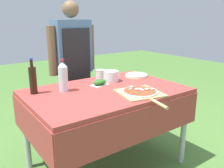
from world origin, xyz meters
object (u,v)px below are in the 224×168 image
at_px(oil_bottle, 33,79).
at_px(sauce_jar, 100,75).
at_px(water_bottle, 63,76).
at_px(plate_stack, 136,75).
at_px(person_cook, 73,60).
at_px(mixing_tub, 111,76).
at_px(prep_table, 106,99).
at_px(pizza_on_peel, 140,92).
at_px(herb_container, 100,82).

xyz_separation_m(oil_bottle, sauce_jar, (0.72, 0.09, -0.08)).
distance_m(water_bottle, plate_stack, 0.87).
height_order(person_cook, mixing_tub, person_cook).
distance_m(prep_table, sauce_jar, 0.41).
relative_size(water_bottle, sauce_jar, 2.88).
bearing_deg(prep_table, plate_stack, 20.87).
bearing_deg(pizza_on_peel, mixing_tub, 97.03).
bearing_deg(sauce_jar, pizza_on_peel, -90.68).
height_order(herb_container, mixing_tub, mixing_tub).
bearing_deg(plate_stack, sauce_jar, 158.15).
height_order(mixing_tub, plate_stack, mixing_tub).
height_order(prep_table, pizza_on_peel, pizza_on_peel).
bearing_deg(water_bottle, plate_stack, 1.98).
distance_m(pizza_on_peel, oil_bottle, 0.90).
bearing_deg(herb_container, sauce_jar, 56.00).
relative_size(pizza_on_peel, mixing_tub, 3.79).
xyz_separation_m(herb_container, sauce_jar, (0.14, 0.21, 0.01)).
distance_m(herb_container, plate_stack, 0.51).
xyz_separation_m(pizza_on_peel, sauce_jar, (0.01, 0.63, 0.03)).
bearing_deg(oil_bottle, sauce_jar, 7.43).
xyz_separation_m(person_cook, sauce_jar, (0.12, -0.37, -0.11)).
relative_size(prep_table, mixing_tub, 9.06).
height_order(plate_stack, sauce_jar, sauce_jar).
bearing_deg(sauce_jar, prep_table, -115.41).
distance_m(oil_bottle, herb_container, 0.60).
bearing_deg(person_cook, water_bottle, 50.48).
bearing_deg(herb_container, oil_bottle, 169.13).
height_order(pizza_on_peel, water_bottle, water_bottle).
distance_m(person_cook, pizza_on_peel, 1.01).
relative_size(water_bottle, plate_stack, 1.15).
relative_size(oil_bottle, water_bottle, 1.09).
bearing_deg(sauce_jar, water_bottle, -160.09).
bearing_deg(herb_container, water_bottle, 175.35).
xyz_separation_m(prep_table, oil_bottle, (-0.56, 0.26, 0.21)).
relative_size(herb_container, plate_stack, 0.75).
bearing_deg(oil_bottle, person_cook, 37.77).
bearing_deg(mixing_tub, prep_table, -134.53).
xyz_separation_m(prep_table, sauce_jar, (0.17, 0.35, 0.13)).
xyz_separation_m(prep_table, herb_container, (0.03, 0.15, 0.12)).
bearing_deg(prep_table, pizza_on_peel, -59.48).
distance_m(pizza_on_peel, sauce_jar, 0.63).
distance_m(mixing_tub, sauce_jar, 0.15).
distance_m(person_cook, oil_bottle, 0.76).
distance_m(herb_container, sauce_jar, 0.25).
distance_m(prep_table, person_cook, 0.77).
height_order(prep_table, oil_bottle, oil_bottle).
bearing_deg(prep_table, sauce_jar, 64.59).
xyz_separation_m(person_cook, mixing_tub, (0.16, -0.52, -0.10)).
bearing_deg(water_bottle, mixing_tub, 3.21).
xyz_separation_m(water_bottle, plate_stack, (0.86, 0.03, -0.12)).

